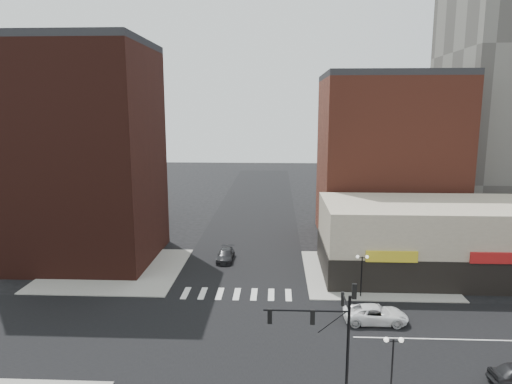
{
  "coord_description": "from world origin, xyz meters",
  "views": [
    {
      "loc": [
        3.75,
        -34.19,
        18.05
      ],
      "look_at": [
        1.98,
        4.39,
        11.0
      ],
      "focal_mm": 32.0,
      "sensor_mm": 36.0,
      "label": 1
    }
  ],
  "objects_px": {
    "traffic_signal": "(332,324)",
    "street_lamp_se_a": "(393,352)",
    "white_suv": "(376,314)",
    "dark_sedan_north": "(226,255)",
    "street_lamp_ne": "(362,265)"
  },
  "relations": [
    {
      "from": "traffic_signal",
      "to": "street_lamp_se_a",
      "type": "distance_m",
      "value": 4.12
    },
    {
      "from": "white_suv",
      "to": "dark_sedan_north",
      "type": "distance_m",
      "value": 21.41
    },
    {
      "from": "street_lamp_ne",
      "to": "white_suv",
      "type": "xyz_separation_m",
      "value": [
        0.31,
        -5.29,
        -2.54
      ]
    },
    {
      "from": "street_lamp_ne",
      "to": "white_suv",
      "type": "bearing_deg",
      "value": -86.68
    },
    {
      "from": "street_lamp_ne",
      "to": "white_suv",
      "type": "relative_size",
      "value": 0.76
    },
    {
      "from": "traffic_signal",
      "to": "street_lamp_ne",
      "type": "relative_size",
      "value": 1.87
    },
    {
      "from": "street_lamp_ne",
      "to": "dark_sedan_north",
      "type": "xyz_separation_m",
      "value": [
        -14.35,
        10.31,
        -2.61
      ]
    },
    {
      "from": "street_lamp_ne",
      "to": "white_suv",
      "type": "distance_m",
      "value": 5.88
    },
    {
      "from": "street_lamp_ne",
      "to": "dark_sedan_north",
      "type": "relative_size",
      "value": 0.89
    },
    {
      "from": "street_lamp_se_a",
      "to": "dark_sedan_north",
      "type": "relative_size",
      "value": 0.89
    },
    {
      "from": "traffic_signal",
      "to": "white_suv",
      "type": "height_order",
      "value": "traffic_signal"
    },
    {
      "from": "traffic_signal",
      "to": "street_lamp_ne",
      "type": "distance_m",
      "value": 16.62
    },
    {
      "from": "street_lamp_se_a",
      "to": "street_lamp_ne",
      "type": "bearing_deg",
      "value": 86.42
    },
    {
      "from": "street_lamp_ne",
      "to": "dark_sedan_north",
      "type": "height_order",
      "value": "street_lamp_ne"
    },
    {
      "from": "street_lamp_ne",
      "to": "street_lamp_se_a",
      "type": "bearing_deg",
      "value": -93.58
    }
  ]
}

